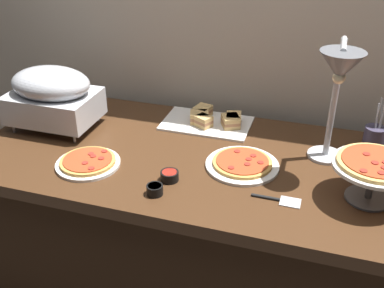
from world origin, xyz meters
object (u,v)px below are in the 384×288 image
Objects in this scene: pizza_plate_front at (242,164)px; utensil_holder at (374,139)px; pizza_plate_center at (88,162)px; sauce_cup_near at (170,176)px; sandwich_platter at (211,120)px; heat_lamp at (339,78)px; chafing_dish at (52,95)px; serving_spatula at (278,200)px; sauce_cup_far at (155,189)px; pizza_plate_raised_stand at (375,168)px.

pizza_plate_front is 1.23× the size of utensil_holder.
pizza_plate_center is 0.34m from sauce_cup_near.
sandwich_platter reaches higher than pizza_plate_center.
sandwich_platter is at bearing 124.04° from pizza_plate_front.
chafing_dish is at bearing 178.22° from heat_lamp.
serving_spatula is at bearing -1.11° from sauce_cup_near.
chafing_dish reaches higher than pizza_plate_front.
heat_lamp reaches higher than utensil_holder.
pizza_plate_center is 0.63× the size of sandwich_platter.
sauce_cup_near is 0.10m from sauce_cup_far.
chafing_dish is 1.37m from utensil_holder.
heat_lamp is 1.73× the size of pizza_plate_front.
sauce_cup_near is (-0.24, -0.17, 0.01)m from pizza_plate_front.
sauce_cup_far is at bearing -150.04° from heat_lamp.
sauce_cup_near is at bearing -143.93° from pizza_plate_front.
utensil_holder is (0.02, 0.35, -0.07)m from pizza_plate_raised_stand.
chafing_dish reaches higher than sauce_cup_near.
pizza_plate_front is (-0.30, -0.05, -0.37)m from heat_lamp.
chafing_dish is 0.42m from pizza_plate_center.
chafing_dish reaches higher than sauce_cup_far.
serving_spatula is at bearing 12.20° from sauce_cup_far.
chafing_dish is 2.21× the size of serving_spatula.
serving_spatula is (-0.14, -0.23, -0.38)m from heat_lamp.
heat_lamp reaches higher than sandwich_platter.
heat_lamp is at bearing 29.96° from sauce_cup_far.
chafing_dish is 0.88m from pizza_plate_front.
pizza_plate_raised_stand reaches higher than sauce_cup_near.
pizza_plate_front is 0.38m from sandwich_platter.
sauce_cup_near is 1.15× the size of sauce_cup_far.
heat_lamp reaches higher than serving_spatula.
sauce_cup_far is (-0.02, -0.10, 0.00)m from sauce_cup_near.
utensil_holder is at bearing 55.24° from serving_spatula.
utensil_holder is (1.05, 0.44, 0.05)m from pizza_plate_center.
pizza_plate_center is 4.26× the size of sauce_cup_far.
heat_lamp reaches higher than pizza_plate_raised_stand.
chafing_dish is 0.72m from sauce_cup_far.
pizza_plate_front is at bearing -55.96° from sandwich_platter.
pizza_plate_front is 0.48m from pizza_plate_raised_stand.
pizza_plate_center is (-0.57, -0.17, 0.00)m from pizza_plate_front.
pizza_plate_center is at bearing -40.82° from chafing_dish.
serving_spatula is (0.42, 0.09, -0.02)m from sauce_cup_far.
chafing_dish is 1.51× the size of pizza_plate_center.
chafing_dish reaches higher than serving_spatula.
serving_spatula is at bearing -0.85° from pizza_plate_center.
utensil_holder is (0.73, 0.54, 0.04)m from sauce_cup_far.
heat_lamp is 1.97× the size of pizza_plate_center.
chafing_dish is 0.71m from sandwich_platter.
pizza_plate_front is 4.86× the size of sauce_cup_far.
sauce_cup_near is 0.40m from serving_spatula.
heat_lamp is 1.24× the size of sandwich_platter.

